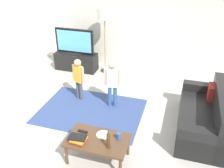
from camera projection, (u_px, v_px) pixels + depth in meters
ground at (103, 126)px, 4.94m from camera, size 7.80×7.80×0.00m
wall_back at (138, 22)px, 6.81m from camera, size 6.00×0.12×2.70m
area_rug at (91, 111)px, 5.41m from camera, size 2.20×1.60×0.01m
tv_stand at (76, 62)px, 7.16m from camera, size 1.20×0.44×0.50m
tv at (75, 42)px, 6.86m from camera, size 1.10×0.28×0.71m
couch at (205, 118)px, 4.70m from camera, size 0.80×1.80×0.86m
floor_lamp at (105, 17)px, 6.45m from camera, size 0.36×0.36×1.78m
child_near_tv at (78, 76)px, 5.57m from camera, size 0.32×0.18×1.00m
child_center at (112, 80)px, 5.28m from camera, size 0.36×0.18×1.10m
coffee_table at (98, 142)px, 4.01m from camera, size 1.00×0.60×0.42m
book_stack at (78, 139)px, 3.93m from camera, size 0.29×0.23×0.08m
bottle at (108, 140)px, 3.76m from camera, size 0.06×0.06×0.32m
tv_remote at (83, 131)px, 4.14m from camera, size 0.17×0.06×0.02m
soda_can at (119, 136)px, 3.95m from camera, size 0.07×0.07×0.12m
plate at (103, 135)px, 4.07m from camera, size 0.22×0.22×0.02m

